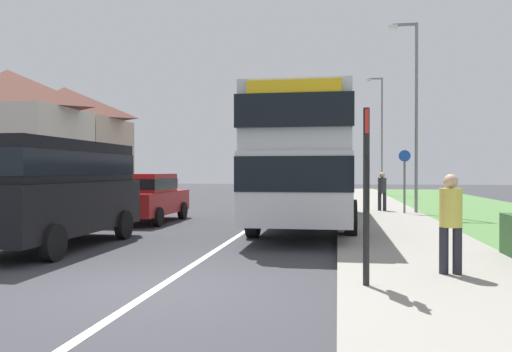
{
  "coord_description": "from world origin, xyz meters",
  "views": [
    {
      "loc": [
        2.61,
        -7.17,
        1.72
      ],
      "look_at": [
        0.67,
        4.82,
        1.6
      ],
      "focal_mm": 35.68,
      "sensor_mm": 36.0,
      "label": 1
    }
  ],
  "objects": [
    {
      "name": "pedestrian_walking_away",
      "position": [
        4.38,
        13.92,
        0.98
      ],
      "size": [
        0.34,
        0.34,
        1.67
      ],
      "color": "#23232D",
      "rests_on": "ground_plane"
    },
    {
      "name": "lane_marking_centre",
      "position": [
        0.0,
        8.0,
        0.0
      ],
      "size": [
        0.14,
        60.0,
        0.01
      ],
      "primitive_type": "cube",
      "color": "silver",
      "rests_on": "ground_plane"
    },
    {
      "name": "double_decker_bus",
      "position": [
        1.68,
        8.77,
        2.14
      ],
      "size": [
        2.8,
        10.67,
        3.7
      ],
      "color": "#BCBCC1",
      "rests_on": "ground_plane"
    },
    {
      "name": "parked_van_black",
      "position": [
        -3.68,
        3.32,
        1.41
      ],
      "size": [
        2.11,
        5.2,
        2.39
      ],
      "color": "black",
      "rests_on": "ground_plane"
    },
    {
      "name": "cycle_route_sign",
      "position": [
        5.12,
        12.84,
        1.43
      ],
      "size": [
        0.44,
        0.08,
        2.52
      ],
      "color": "slate",
      "rests_on": "ground_plane"
    },
    {
      "name": "pavement_near_side",
      "position": [
        4.2,
        6.0,
        0.06
      ],
      "size": [
        3.2,
        68.0,
        0.12
      ],
      "primitive_type": "cube",
      "color": "gray",
      "rests_on": "ground_plane"
    },
    {
      "name": "house_terrace_far_side",
      "position": [
        -15.94,
        22.09,
        3.74
      ],
      "size": [
        7.66,
        12.06,
        7.48
      ],
      "color": "beige",
      "rests_on": "ground_plane"
    },
    {
      "name": "street_lamp_mid",
      "position": [
        5.49,
        13.19,
        4.27
      ],
      "size": [
        1.14,
        0.2,
        7.44
      ],
      "color": "slate",
      "rests_on": "ground_plane"
    },
    {
      "name": "parked_car_red",
      "position": [
        -3.74,
        9.02,
        0.9
      ],
      "size": [
        1.92,
        4.07,
        1.63
      ],
      "color": "#B21E1E",
      "rests_on": "ground_plane"
    },
    {
      "name": "bus_stop_sign",
      "position": [
        3.0,
        0.08,
        1.54
      ],
      "size": [
        0.09,
        0.52,
        2.6
      ],
      "color": "black",
      "rests_on": "ground_plane"
    },
    {
      "name": "ground_plane",
      "position": [
        0.0,
        0.0,
        0.0
      ],
      "size": [
        120.0,
        120.0,
        0.0
      ],
      "primitive_type": "plane",
      "color": "#38383D"
    },
    {
      "name": "pedestrian_at_stop",
      "position": [
        4.33,
        1.07,
        0.98
      ],
      "size": [
        0.34,
        0.34,
        1.67
      ],
      "color": "#23232D",
      "rests_on": "ground_plane"
    },
    {
      "name": "street_lamp_far",
      "position": [
        5.5,
        28.76,
        4.63
      ],
      "size": [
        1.14,
        0.2,
        8.14
      ],
      "color": "slate",
      "rests_on": "ground_plane"
    }
  ]
}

